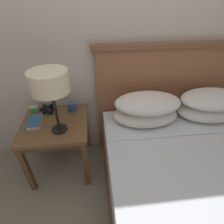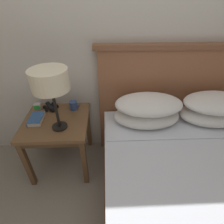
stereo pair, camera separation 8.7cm
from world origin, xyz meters
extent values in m
cube|color=beige|center=(0.00, 1.10, 1.30)|extent=(8.00, 0.06, 2.60)
cube|color=brown|center=(-0.50, 0.80, 0.57)|extent=(0.58, 0.58, 0.04)
cube|color=brown|center=(-0.50, 0.80, 0.53)|extent=(0.55, 0.55, 0.05)
cube|color=brown|center=(-0.76, 0.54, 0.28)|extent=(0.04, 0.04, 0.55)
cube|color=brown|center=(-0.25, 0.54, 0.28)|extent=(0.04, 0.04, 0.55)
cube|color=brown|center=(-0.76, 1.05, 0.28)|extent=(0.04, 0.04, 0.55)
cube|color=brown|center=(-0.25, 1.05, 0.28)|extent=(0.04, 0.04, 0.55)
cube|color=brown|center=(0.64, 0.06, 0.14)|extent=(1.42, 1.89, 0.28)
cube|color=silver|center=(0.64, 0.06, 0.40)|extent=(1.39, 1.85, 0.25)
cube|color=white|center=(0.64, 0.68, 0.54)|extent=(1.36, 0.28, 0.01)
cube|color=brown|center=(0.64, 1.03, 0.57)|extent=(1.49, 0.06, 1.14)
cube|color=brown|center=(0.64, 1.03, 1.16)|extent=(1.56, 0.10, 0.04)
ellipsoid|color=white|center=(0.33, 0.79, 0.61)|extent=(0.60, 0.36, 0.15)
ellipsoid|color=white|center=(0.95, 0.79, 0.61)|extent=(0.60, 0.36, 0.15)
ellipsoid|color=white|center=(0.34, 0.79, 0.73)|extent=(0.60, 0.36, 0.15)
ellipsoid|color=white|center=(0.95, 0.79, 0.73)|extent=(0.60, 0.36, 0.15)
cylinder|color=black|center=(-0.44, 0.68, 0.59)|extent=(0.13, 0.13, 0.01)
cylinder|color=black|center=(-0.44, 0.68, 0.78)|extent=(0.02, 0.02, 0.35)
cylinder|color=beige|center=(-0.44, 0.68, 1.03)|extent=(0.28, 0.28, 0.16)
cube|color=silver|center=(-0.67, 0.79, 0.61)|extent=(0.12, 0.19, 0.04)
cube|color=#2D568E|center=(-0.67, 0.79, 0.62)|extent=(0.12, 0.19, 0.00)
cube|color=#2D568E|center=(-0.72, 0.79, 0.61)|extent=(0.01, 0.19, 0.04)
cylinder|color=black|center=(-0.57, 0.95, 0.61)|extent=(0.09, 0.10, 0.04)
cylinder|color=black|center=(-0.53, 0.97, 0.61)|extent=(0.05, 0.04, 0.05)
cylinder|color=black|center=(-0.61, 0.92, 0.61)|extent=(0.04, 0.03, 0.04)
cylinder|color=black|center=(-0.61, 1.00, 0.61)|extent=(0.09, 0.10, 0.04)
cylinder|color=black|center=(-0.57, 1.03, 0.61)|extent=(0.05, 0.04, 0.05)
cylinder|color=black|center=(-0.65, 0.97, 0.61)|extent=(0.04, 0.03, 0.04)
cube|color=black|center=(-0.59, 0.97, 0.62)|extent=(0.07, 0.06, 0.01)
cylinder|color=black|center=(-0.59, 0.97, 0.62)|extent=(0.02, 0.02, 0.02)
cylinder|color=#334C84|center=(-0.36, 0.96, 0.63)|extent=(0.08, 0.08, 0.08)
torus|color=#334C84|center=(-0.32, 0.96, 0.63)|extent=(0.05, 0.01, 0.05)
cube|color=#B7B2A8|center=(-0.71, 0.98, 0.62)|extent=(0.07, 0.04, 0.06)
cube|color=green|center=(-0.71, 0.95, 0.62)|extent=(0.06, 0.00, 0.04)
camera|label=1|loc=(-0.13, -0.49, 1.56)|focal=28.00mm
camera|label=2|loc=(-0.04, -0.49, 1.56)|focal=28.00mm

